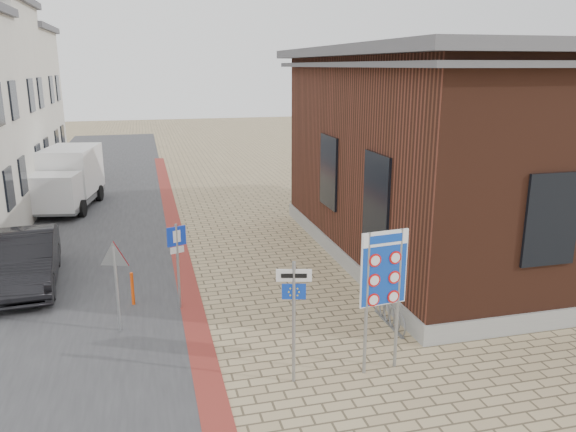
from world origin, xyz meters
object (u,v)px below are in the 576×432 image
sedan (25,260)px  border_sign (384,271)px  parking_sign (177,252)px  essen_sign (294,303)px  box_truck (68,178)px  bollard (133,289)px

sedan → border_sign: size_ratio=1.56×
parking_sign → border_sign: bearing=-68.5°
border_sign → sedan: bearing=132.4°
sedan → essen_sign: bearing=-52.9°
box_truck → bollard: bearing=-66.4°
sedan → parking_sign: size_ratio=2.06×
sedan → border_sign: border_sign is taller
parking_sign → essen_sign: bearing=-85.6°
sedan → bollard: 3.75m
essen_sign → bollard: (-3.19, 4.70, -1.25)m
sedan → box_truck: 9.53m
border_sign → bollard: bearing=130.2°
box_truck → essen_sign: 17.51m
border_sign → bollard: 7.14m
sedan → bollard: size_ratio=5.15×
box_truck → bollard: size_ratio=5.76×
sedan → box_truck: bearing=84.3°
border_sign → parking_sign: bearing=125.7°
essen_sign → bollard: bearing=138.7°
sedan → parking_sign: parking_sign is taller
parking_sign → bollard: bearing=136.4°
essen_sign → sedan: bearing=146.3°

